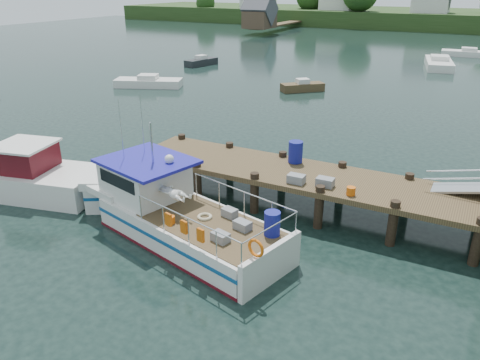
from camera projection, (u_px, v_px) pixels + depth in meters
The scene contains 10 objects.
ground_plane at pixel (280, 202), 18.45m from camera, with size 160.00×160.00×0.00m, color black.
far_shore at pixel (462, 17), 84.52m from camera, with size 140.00×42.55×9.22m.
dock at pixel (472, 180), 14.77m from camera, with size 16.60×3.00×4.78m.
lobster_boat at pixel (168, 210), 15.97m from camera, with size 9.33×4.58×4.51m.
work_boat at pixel (10, 175), 19.20m from camera, with size 8.42×4.12×4.42m.
moored_rowboat at pixel (302, 87), 36.84m from camera, with size 3.22×3.16×0.98m.
moored_far at pixel (469, 53), 53.78m from camera, with size 5.95×2.39×0.99m.
moored_a at pixel (149, 82), 38.37m from camera, with size 5.69×3.77×0.99m.
moored_d at pixel (439, 63), 46.90m from camera, with size 3.59×7.30×1.19m.
moored_e at pixel (201, 62), 48.13m from camera, with size 2.08×3.90×1.03m.
Camera 1 is at (6.40, -15.43, 8.03)m, focal length 35.00 mm.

